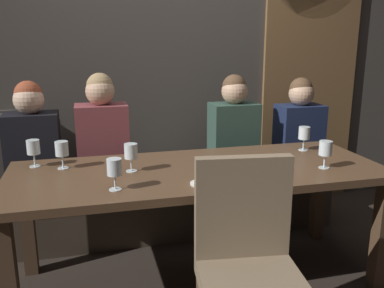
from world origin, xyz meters
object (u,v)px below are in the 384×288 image
at_px(diner_far_end, 234,127).
at_px(wine_glass_far_right, 33,148).
at_px(wine_glass_end_left, 325,149).
at_px(espresso_cup, 201,179).
at_px(diner_bearded, 102,133).
at_px(wine_glass_far_left, 114,169).
at_px(diner_redhead, 32,140).
at_px(wine_glass_end_right, 62,149).
at_px(dining_table, 199,182).
at_px(dessert_plate, 237,166).
at_px(fork_on_table, 258,166).
at_px(diner_near_end, 299,126).
at_px(banquette_bench, 175,204).
at_px(wine_glass_center_front, 304,134).
at_px(chair_near_side, 248,255).
at_px(wine_glass_center_back, 131,152).

distance_m(diner_far_end, wine_glass_far_right, 1.48).
relative_size(wine_glass_end_left, espresso_cup, 1.37).
distance_m(diner_bearded, wine_glass_far_left, 0.92).
bearing_deg(diner_far_end, espresso_cup, -118.50).
xyz_separation_m(diner_redhead, diner_bearded, (0.47, -0.02, 0.02)).
distance_m(diner_far_end, wine_glass_end_right, 1.35).
bearing_deg(dining_table, wine_glass_end_right, 165.90).
distance_m(diner_redhead, espresso_cup, 1.34).
height_order(dining_table, wine_glass_end_right, wine_glass_end_right).
xyz_separation_m(wine_glass_end_left, dessert_plate, (-0.50, 0.12, -0.10)).
bearing_deg(dining_table, fork_on_table, -8.38).
height_order(diner_bearded, dessert_plate, diner_bearded).
xyz_separation_m(espresso_cup, dessert_plate, (0.28, 0.21, -0.01)).
bearing_deg(diner_near_end, dessert_plate, -136.33).
bearing_deg(wine_glass_end_left, dessert_plate, 167.13).
height_order(banquette_bench, wine_glass_center_front, wine_glass_center_front).
bearing_deg(wine_glass_end_left, diner_far_end, 105.68).
xyz_separation_m(wine_glass_far_left, dessert_plate, (0.72, 0.18, -0.10)).
xyz_separation_m(dining_table, diner_redhead, (-1.00, 0.69, 0.16)).
xyz_separation_m(dining_table, diner_near_end, (1.05, 0.73, 0.14)).
relative_size(dining_table, wine_glass_far_right, 13.41).
bearing_deg(banquette_bench, wine_glass_center_front, -30.96).
height_order(diner_far_end, fork_on_table, diner_far_end).
distance_m(chair_near_side, wine_glass_end_right, 1.26).
height_order(wine_glass_center_back, wine_glass_far_left, same).
bearing_deg(espresso_cup, wine_glass_far_left, 176.64).
relative_size(wine_glass_center_back, wine_glass_center_front, 1.00).
bearing_deg(wine_glass_end_left, diner_bearded, 145.60).
bearing_deg(wine_glass_end_right, dessert_plate, -14.46).
bearing_deg(dessert_plate, wine_glass_center_back, 170.52).
bearing_deg(wine_glass_center_back, wine_glass_far_right, 156.98).
bearing_deg(diner_near_end, wine_glass_center_front, -115.41).
height_order(banquette_bench, wine_glass_far_right, wine_glass_far_right).
xyz_separation_m(wine_glass_far_right, wine_glass_far_left, (0.44, -0.52, -0.00)).
distance_m(dining_table, fork_on_table, 0.37).
bearing_deg(dessert_plate, wine_glass_far_right, 163.86).
bearing_deg(chair_near_side, diner_bearded, 111.61).
distance_m(dining_table, wine_glass_far_right, 1.00).
relative_size(diner_far_end, wine_glass_far_right, 4.71).
xyz_separation_m(diner_bearded, dessert_plate, (0.74, -0.74, -0.08)).
bearing_deg(diner_near_end, wine_glass_center_back, -154.40).
relative_size(chair_near_side, wine_glass_far_left, 5.98).
bearing_deg(wine_glass_end_left, wine_glass_far_left, -176.93).
xyz_separation_m(banquette_bench, fork_on_table, (0.35, -0.75, 0.51)).
relative_size(dining_table, wine_glass_center_front, 13.41).
xyz_separation_m(wine_glass_far_right, wine_glass_center_front, (1.75, -0.06, 0.00)).
height_order(chair_near_side, wine_glass_end_left, chair_near_side).
xyz_separation_m(espresso_cup, fork_on_table, (0.41, 0.22, -0.02)).
height_order(wine_glass_end_left, wine_glass_far_left, same).
bearing_deg(diner_bearded, wine_glass_far_right, -136.03).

